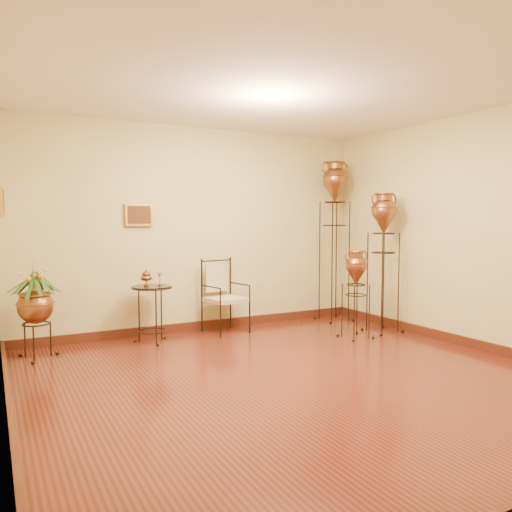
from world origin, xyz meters
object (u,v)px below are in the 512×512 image
amphora_mid (383,261)px  side_table (152,313)px  armchair (226,296)px  planter_urn (35,302)px  amphora_tall (334,239)px

amphora_mid → side_table: 3.15m
amphora_mid → armchair: bearing=153.0°
amphora_mid → planter_urn: amphora_mid is taller
amphora_mid → planter_urn: size_ratio=1.70×
armchair → amphora_tall: bearing=-10.6°
amphora_tall → side_table: (-2.87, -0.07, -0.88)m
side_table → amphora_tall: bearing=1.4°
amphora_tall → planter_urn: size_ratio=2.16×
amphora_mid → planter_urn: (-4.30, 0.78, -0.34)m
armchair → side_table: 1.05m
amphora_mid → armchair: 2.20m
amphora_tall → amphora_mid: bearing=-84.7°
planter_urn → armchair: bearing=4.6°
side_table → planter_urn: bearing=-174.8°
planter_urn → side_table: planter_urn is taller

